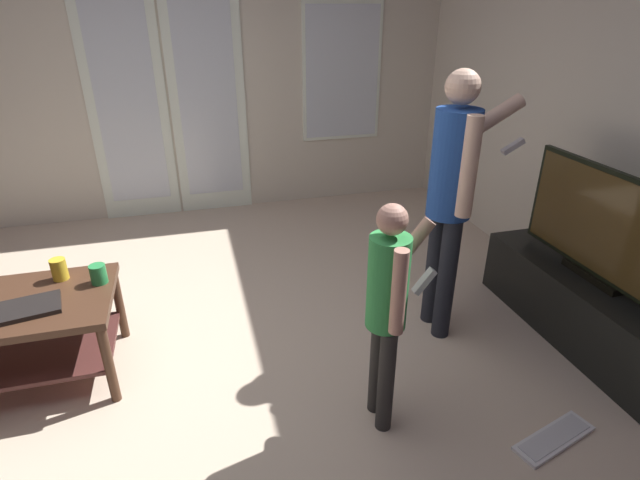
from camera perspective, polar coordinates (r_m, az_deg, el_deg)
ground_plane at (r=2.93m, az=-15.46°, el=-14.71°), size 5.41×5.03×0.02m
wall_back_with_doors at (r=4.77m, az=-17.49°, el=18.76°), size 5.41×0.09×2.82m
coffee_table at (r=3.01m, az=-32.08°, el=-8.38°), size 1.01×0.63×0.49m
tv_stand at (r=3.36m, az=28.21°, el=-6.99°), size 0.41×1.42×0.41m
flat_screen_tv at (r=3.14m, az=30.13°, el=1.30°), size 0.08×1.14×0.65m
person_adult at (r=2.84m, az=15.19°, el=6.08°), size 0.66×0.42×1.56m
person_child at (r=2.18m, az=7.93°, el=-7.01°), size 0.38×0.31×1.13m
loose_keyboard at (r=2.71m, az=25.52°, el=-20.03°), size 0.46×0.24×0.02m
laptop_closed at (r=2.82m, az=-31.14°, el=-6.85°), size 0.37×0.27×0.02m
cup_near_edge at (r=3.02m, az=-28.02°, el=-3.02°), size 0.08×0.08×0.12m
cup_by_laptop at (r=2.89m, az=-24.32°, el=-3.62°), size 0.08×0.08×0.11m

